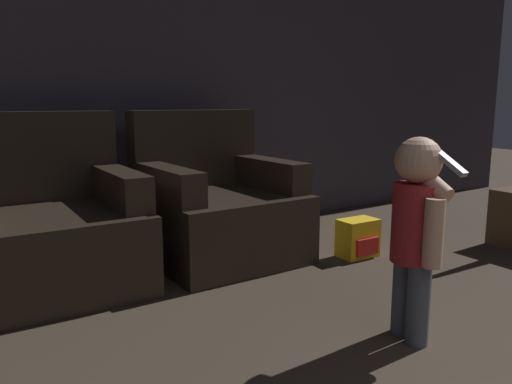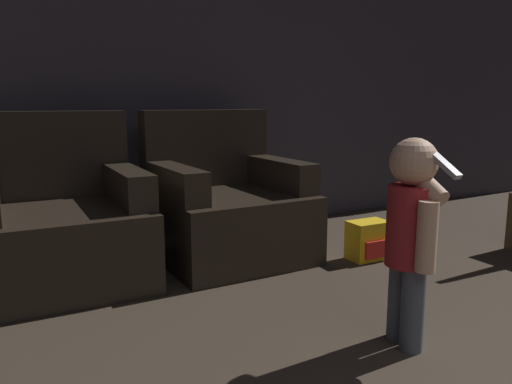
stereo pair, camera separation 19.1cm
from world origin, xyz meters
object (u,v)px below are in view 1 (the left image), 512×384
at_px(armchair_left, 51,229).
at_px(person_toddler, 416,223).
at_px(armchair_right, 217,208).
at_px(toy_backpack, 358,238).

bearing_deg(armchair_left, person_toddler, -51.74).
xyz_separation_m(armchair_left, armchair_right, (1.03, -0.00, 0.00)).
distance_m(armchair_right, toy_backpack, 0.97).
bearing_deg(toy_backpack, armchair_left, 164.64).
distance_m(armchair_left, person_toddler, 1.94).
xyz_separation_m(armchair_left, person_toddler, (1.20, -1.51, 0.19)).
distance_m(armchair_left, toy_backpack, 1.91).
height_order(armchair_right, toy_backpack, armchair_right).
bearing_deg(person_toddler, armchair_left, -128.41).
relative_size(armchair_left, toy_backpack, 3.70).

